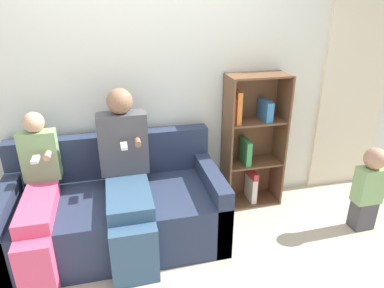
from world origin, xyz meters
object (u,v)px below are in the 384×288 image
Objects in this scene: adult_seated at (127,174)px; toddler_standing at (369,187)px; child_seated at (38,198)px; couch at (117,210)px; bookshelf at (251,142)px.

adult_seated reaches higher than toddler_standing.
child_seated is 2.76m from toddler_standing.
adult_seated is 2.11m from toddler_standing.
couch is 2.22× the size of toddler_standing.
bookshelf is (1.90, 0.46, 0.08)m from child_seated.
couch is 1.54× the size of child_seated.
toddler_standing is 1.12m from bookshelf.
adult_seated reaches higher than couch.
adult_seated reaches higher than child_seated.
bookshelf is at bearing 18.46° from adult_seated.
adult_seated is 1.64× the size of toddler_standing.
couch reaches higher than toddler_standing.
adult_seated is 0.68m from child_seated.
couch is 0.64m from child_seated.
bookshelf is at bearing 13.95° from couch.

